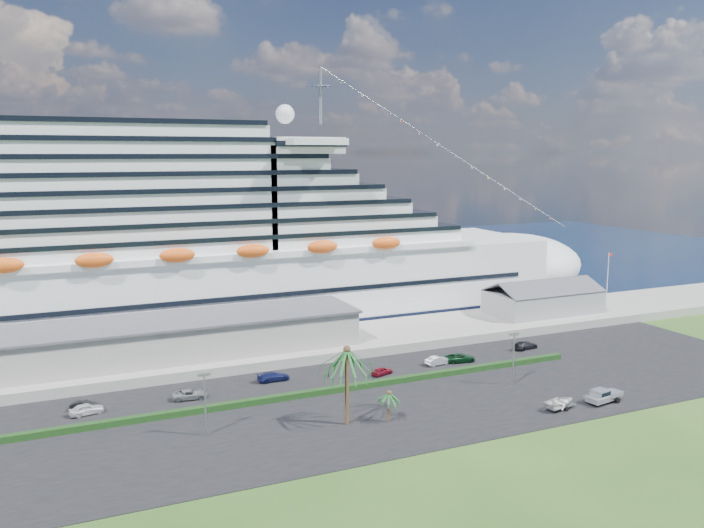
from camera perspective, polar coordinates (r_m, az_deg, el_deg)
name	(u,v)px	position (r m, az deg, el deg)	size (l,w,h in m)	color
ground	(427,424)	(95.05, 6.25, -13.07)	(420.00, 420.00, 0.00)	#244818
asphalt_lot	(390,397)	(104.01, 3.16, -10.98)	(140.00, 38.00, 0.12)	black
wharf	(319,343)	(128.97, -2.75, -6.56)	(240.00, 20.00, 1.80)	gray
water	(212,272)	(213.63, -11.52, -0.66)	(420.00, 160.00, 0.02)	black
cruise_ship	(176,249)	(143.00, -14.40, 1.19)	(191.00, 38.00, 54.00)	silver
terminal_building	(183,336)	(121.46, -13.88, -5.82)	(61.00, 15.00, 6.30)	gray
port_shed	(543,301)	(154.12, 15.60, -2.94)	(24.00, 12.31, 7.37)	gray
flagpole	(608,277)	(165.34, 20.49, -1.01)	(1.08, 0.16, 12.00)	silver
hedge	(327,391)	(104.99, -2.06, -10.48)	(88.00, 1.10, 0.90)	black
lamp_post_left	(205,396)	(90.76, -12.14, -10.71)	(1.60, 0.35, 8.27)	gray
lamp_post_right	(514,352)	(110.19, 13.28, -7.16)	(1.60, 0.35, 8.27)	gray
palm_tall	(347,359)	(91.02, -0.43, -7.87)	(8.82, 8.82, 11.13)	#47301E
palm_short	(389,397)	(93.74, 3.09, -10.94)	(3.53, 3.53, 4.56)	#47301E
parked_car_0	(86,409)	(103.74, -21.20, -11.18)	(1.85, 4.60, 1.57)	silver
parked_car_1	(85,406)	(105.46, -21.29, -10.91)	(1.42, 4.07, 1.34)	black
parked_car_2	(190,394)	(105.46, -13.31, -10.50)	(2.32, 5.03, 1.40)	gray
parked_car_3	(273,376)	(111.02, -6.55, -9.26)	(2.12, 5.22, 1.52)	#161C4D
parked_car_4	(382,371)	(113.33, 2.51, -8.87)	(1.55, 3.86, 1.31)	maroon
parked_car_5	(438,361)	(119.22, 7.14, -7.97)	(1.59, 4.57, 1.51)	#A7AAAE
parked_car_6	(460,358)	(121.38, 8.97, -7.70)	(2.46, 5.34, 1.48)	#0C3218
parked_car_7	(525,345)	(131.44, 14.21, -6.55)	(2.10, 5.16, 1.50)	black
pickup_truck	(604,395)	(107.55, 20.18, -10.20)	(6.05, 3.02, 2.03)	black
boat_trailer	(561,402)	(102.91, 16.95, -10.93)	(5.88, 4.30, 1.63)	gray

